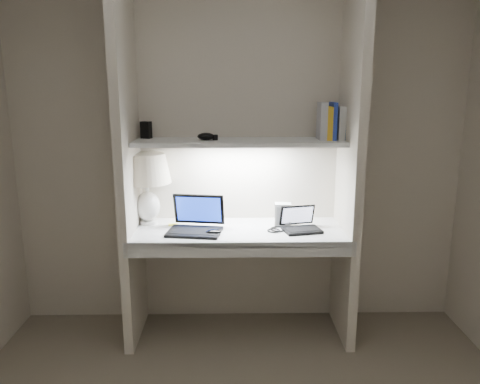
{
  "coord_description": "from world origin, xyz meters",
  "views": [
    {
      "loc": [
        -0.05,
        -1.81,
        1.73
      ],
      "look_at": [
        0.0,
        1.05,
        1.07
      ],
      "focal_mm": 35.0,
      "sensor_mm": 36.0,
      "label": 1
    }
  ],
  "objects_px": {
    "table_lamp": "(147,177)",
    "book_row": "(336,122)",
    "laptop_main": "(196,223)",
    "laptop_netbook": "(300,225)",
    "speaker": "(283,214)"
  },
  "relations": [
    {
      "from": "table_lamp",
      "to": "book_row",
      "type": "distance_m",
      "value": 1.34
    },
    {
      "from": "laptop_main",
      "to": "laptop_netbook",
      "type": "xyz_separation_m",
      "value": [
        0.7,
        0.01,
        -0.02
      ]
    },
    {
      "from": "laptop_main",
      "to": "speaker",
      "type": "relative_size",
      "value": 2.46
    },
    {
      "from": "table_lamp",
      "to": "book_row",
      "type": "relative_size",
      "value": 2.0
    },
    {
      "from": "table_lamp",
      "to": "laptop_netbook",
      "type": "distance_m",
      "value": 1.1
    },
    {
      "from": "laptop_netbook",
      "to": "table_lamp",
      "type": "bearing_deg",
      "value": 158.69
    },
    {
      "from": "laptop_netbook",
      "to": "book_row",
      "type": "distance_m",
      "value": 0.73
    },
    {
      "from": "laptop_main",
      "to": "book_row",
      "type": "bearing_deg",
      "value": 17.19
    },
    {
      "from": "table_lamp",
      "to": "laptop_main",
      "type": "xyz_separation_m",
      "value": [
        0.35,
        -0.18,
        -0.28
      ]
    },
    {
      "from": "laptop_main",
      "to": "book_row",
      "type": "distance_m",
      "value": 1.16
    },
    {
      "from": "speaker",
      "to": "laptop_netbook",
      "type": "bearing_deg",
      "value": -39.15
    },
    {
      "from": "speaker",
      "to": "table_lamp",
      "type": "bearing_deg",
      "value": -178.28
    },
    {
      "from": "book_row",
      "to": "speaker",
      "type": "bearing_deg",
      "value": -174.87
    },
    {
      "from": "laptop_netbook",
      "to": "book_row",
      "type": "relative_size",
      "value": 1.12
    },
    {
      "from": "table_lamp",
      "to": "speaker",
      "type": "height_order",
      "value": "table_lamp"
    }
  ]
}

